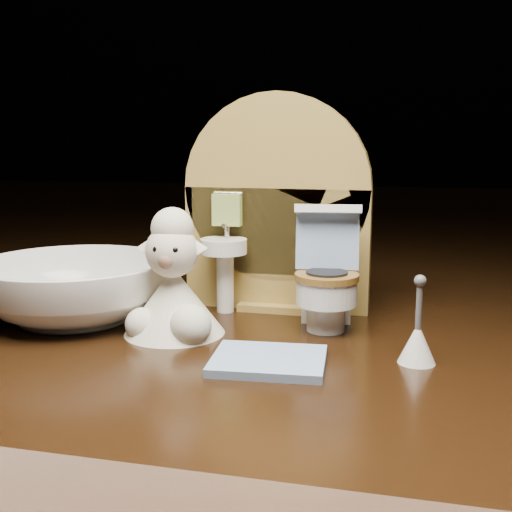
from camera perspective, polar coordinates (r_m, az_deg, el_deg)
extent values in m
cube|color=#331C0B|center=(0.42, -0.06, -13.53)|extent=(2.50, 2.50, 0.10)
cube|color=#A5853C|center=(0.45, 1.88, 0.65)|extent=(0.13, 0.02, 0.09)
cylinder|color=#A5853C|center=(0.45, 1.91, 6.09)|extent=(0.13, 0.02, 0.13)
cube|color=#A5853C|center=(0.46, 1.85, -4.32)|extent=(0.05, 0.04, 0.01)
cylinder|color=white|center=(0.45, -2.76, -2.22)|extent=(0.01, 0.01, 0.04)
cylinder|color=white|center=(0.44, -2.90, 0.88)|extent=(0.03, 0.03, 0.01)
cylinder|color=silver|center=(0.45, -2.58, 2.33)|extent=(0.00, 0.00, 0.01)
cube|color=#97AE53|center=(0.44, -2.60, 4.12)|extent=(0.02, 0.01, 0.02)
cube|color=#A5853C|center=(0.44, 6.26, 1.40)|extent=(0.02, 0.01, 0.02)
cylinder|color=beige|center=(0.43, 6.15, 0.49)|extent=(0.02, 0.02, 0.02)
cylinder|color=white|center=(0.41, 6.23, -5.38)|extent=(0.02, 0.02, 0.02)
cylinder|color=white|center=(0.40, 6.28, -3.17)|extent=(0.04, 0.04, 0.02)
cylinder|color=brown|center=(0.40, 6.31, -1.85)|extent=(0.04, 0.04, 0.00)
cube|color=white|center=(0.43, 6.27, -2.67)|extent=(0.03, 0.02, 0.05)
cube|color=#7E9ABE|center=(0.41, 6.37, 1.56)|extent=(0.04, 0.02, 0.04)
cube|color=white|center=(0.40, 6.42, 4.19)|extent=(0.04, 0.01, 0.01)
cylinder|color=#B4C33A|center=(0.42, 7.58, 1.29)|extent=(0.01, 0.01, 0.01)
cube|color=#7E9ABE|center=(0.35, 1.12, -9.30)|extent=(0.06, 0.05, 0.00)
cone|color=white|center=(0.36, 14.14, -7.50)|extent=(0.02, 0.02, 0.02)
cylinder|color=#59595B|center=(0.35, 14.29, -4.34)|extent=(0.00, 0.00, 0.03)
sphere|color=#59595B|center=(0.35, 14.39, -2.15)|extent=(0.01, 0.01, 0.01)
cone|color=beige|center=(0.40, -7.30, -3.94)|extent=(0.06, 0.06, 0.04)
sphere|color=beige|center=(0.38, -5.83, -6.15)|extent=(0.03, 0.03, 0.03)
sphere|color=beige|center=(0.40, -10.08, -6.02)|extent=(0.02, 0.02, 0.02)
sphere|color=beige|center=(0.39, -7.49, 0.42)|extent=(0.03, 0.03, 0.03)
sphere|color=#A1795E|center=(0.38, -7.95, -0.34)|extent=(0.01, 0.01, 0.01)
sphere|color=beige|center=(0.39, -7.46, 2.43)|extent=(0.03, 0.03, 0.03)
cone|color=beige|center=(0.40, -9.45, 1.12)|extent=(0.02, 0.01, 0.01)
cone|color=beige|center=(0.39, -5.35, 1.03)|extent=(0.02, 0.01, 0.01)
sphere|color=black|center=(0.38, -8.87, 0.57)|extent=(0.00, 0.00, 0.00)
sphere|color=black|center=(0.38, -7.21, 0.52)|extent=(0.00, 0.00, 0.00)
imported|color=white|center=(0.45, -15.84, -2.91)|extent=(0.14, 0.14, 0.04)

